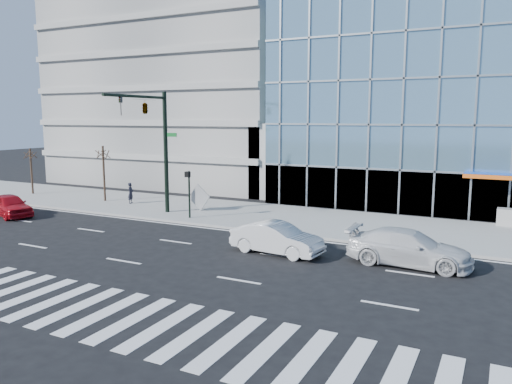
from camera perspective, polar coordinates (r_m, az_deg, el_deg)
ground at (r=23.82m, az=2.68°, el=-7.31°), size 160.00×160.00×0.00m
sidewalk at (r=31.07m, az=8.74°, el=-3.49°), size 120.00×8.00×0.15m
parking_garage at (r=55.45m, az=-5.32°, el=12.15°), size 24.00×24.00×20.00m
ramp_block at (r=41.99m, az=5.29°, el=3.74°), size 6.00×8.00×6.00m
tower_far_mid at (r=110.89m, az=-12.14°, el=20.63°), size 13.00×13.00×60.00m
tower_backdrop at (r=100.60m, az=3.53°, el=18.58°), size 14.00×14.00×48.00m
traffic_signal at (r=32.61m, az=-11.88°, el=7.78°), size 1.14×5.74×8.00m
ped_signal_post at (r=31.72m, az=-7.71°, el=0.58°), size 0.30×0.33×3.00m
street_tree_near at (r=39.53m, az=-17.08°, el=4.23°), size 1.10×1.10×4.23m
street_tree_far at (r=45.45m, az=-24.39°, el=3.95°), size 1.10×1.10×3.87m
white_suv at (r=23.20m, az=17.06°, el=-6.11°), size 5.45×2.30×1.57m
white_sedan at (r=24.05m, az=2.39°, el=-5.31°), size 4.67×2.04×1.49m
red_sedan at (r=36.77m, az=-26.34°, el=-1.36°), size 4.65×2.93×1.48m
pedestrian at (r=38.13m, az=-14.13°, el=-0.12°), size 0.51×0.64×1.54m
tilted_panel at (r=34.34m, az=-6.50°, el=-0.61°), size 1.82×0.20×1.82m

